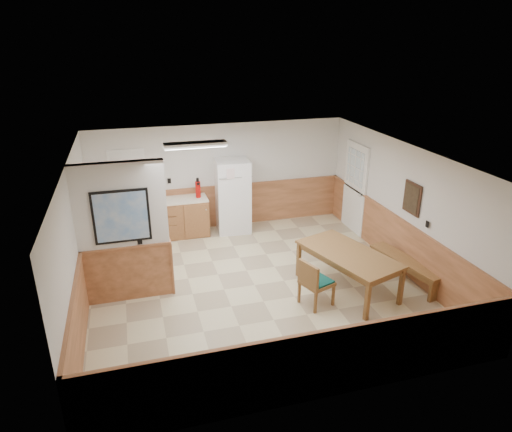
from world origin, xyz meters
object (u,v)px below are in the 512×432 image
object	(u,v)px
dining_bench	(406,264)
dining_chair	(313,280)
soap_bottle	(129,199)
refrigerator	(233,196)
fire_extinguisher	(198,189)
dining_table	(348,257)

from	to	relation	value
dining_bench	dining_chair	bearing A→B (deg)	177.29
dining_bench	soap_bottle	distance (m)	5.95
dining_chair	soap_bottle	size ratio (longest dim) A/B	3.78
refrigerator	fire_extinguisher	xyz separation A→B (m)	(-0.80, 0.04, 0.24)
dining_chair	fire_extinguisher	distance (m)	3.90
dining_bench	dining_table	bearing A→B (deg)	167.60
refrigerator	soap_bottle	world-z (taller)	refrigerator
fire_extinguisher	dining_table	bearing A→B (deg)	-49.80
refrigerator	soap_bottle	distance (m)	2.35
refrigerator	dining_table	distance (m)	3.51
refrigerator	soap_bottle	bearing A→B (deg)	-176.47
dining_bench	dining_chair	xyz separation A→B (m)	(-2.03, -0.32, 0.15)
refrigerator	dining_chair	size ratio (longest dim) A/B	2.03
refrigerator	dining_table	world-z (taller)	refrigerator
dining_table	soap_bottle	distance (m)	4.95
soap_bottle	fire_extinguisher	bearing A→B (deg)	0.87
dining_bench	dining_chair	distance (m)	2.06
refrigerator	fire_extinguisher	world-z (taller)	refrigerator
refrigerator	soap_bottle	size ratio (longest dim) A/B	7.70
dining_table	dining_chair	xyz separation A→B (m)	(-0.82, -0.34, -0.17)
refrigerator	dining_bench	distance (m)	4.18
dining_table	fire_extinguisher	xyz separation A→B (m)	(-2.18, 3.26, 0.44)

